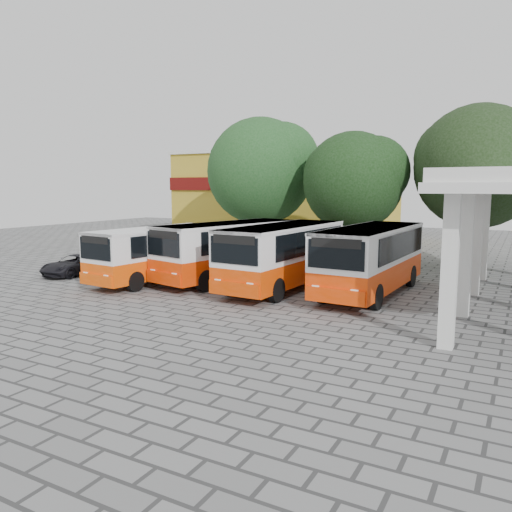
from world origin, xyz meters
The scene contains 10 objects.
ground centered at (0.00, 0.00, 0.00)m, with size 90.00×90.00×0.00m, color slate.
shophouse_block centered at (-11.00, 25.99, 4.16)m, with size 20.40×10.40×8.30m.
bus_far_left centered at (-6.99, 1.88, 1.62)m, with size 3.13×7.96×2.79m.
bus_centre_left centered at (-3.78, 3.73, 1.76)m, with size 4.40×8.89×3.05m.
bus_centre_right centered at (-0.39, 3.29, 1.78)m, with size 3.05×8.67×3.08m.
bus_far_right centered at (3.66, 4.01, 1.79)m, with size 2.96×8.66×3.09m.
tree_left centered at (-7.54, 14.51, 6.28)m, with size 8.18×7.80×9.92m.
tree_middle centered at (-0.11, 13.16, 5.44)m, with size 6.70×6.38×8.42m.
tree_right centered at (7.13, 14.31, 6.32)m, with size 7.67×7.30×9.73m.
parked_car centered at (-12.29, 1.19, 0.56)m, with size 1.86×4.03×1.12m, color black.
Camera 1 is at (9.80, -18.20, 4.87)m, focal length 35.00 mm.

